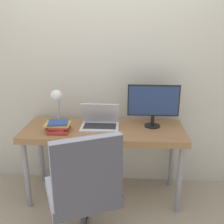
# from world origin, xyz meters

# --- Properties ---
(ground_plane) EXTENTS (12.00, 12.00, 0.00)m
(ground_plane) POSITION_xyz_m (0.00, 0.00, 0.00)
(ground_plane) COLOR tan
(wall_back) EXTENTS (8.00, 0.05, 2.60)m
(wall_back) POSITION_xyz_m (0.00, 0.63, 1.30)
(wall_back) COLOR beige
(wall_back) RESTS_ON ground_plane
(desk) EXTENTS (1.57, 0.57, 0.76)m
(desk) POSITION_xyz_m (0.00, 0.28, 0.68)
(desk) COLOR #996B42
(desk) RESTS_ON ground_plane
(laptop) EXTENTS (0.37, 0.26, 0.24)m
(laptop) POSITION_xyz_m (-0.04, 0.32, 0.81)
(laptop) COLOR silver
(laptop) RESTS_ON desk
(monitor) EXTENTS (0.50, 0.16, 0.42)m
(monitor) POSITION_xyz_m (0.48, 0.37, 1.00)
(monitor) COLOR black
(monitor) RESTS_ON desk
(desk_lamp) EXTENTS (0.11, 0.25, 0.37)m
(desk_lamp) POSITION_xyz_m (-0.45, 0.33, 1.03)
(desk_lamp) COLOR #4C4C51
(desk_lamp) RESTS_ON desk
(office_chair) EXTENTS (0.66, 0.64, 1.02)m
(office_chair) POSITION_xyz_m (-0.08, -0.43, 0.58)
(office_chair) COLOR black
(office_chair) RESTS_ON ground_plane
(book_stack) EXTENTS (0.24, 0.20, 0.09)m
(book_stack) POSITION_xyz_m (-0.42, 0.19, 0.80)
(book_stack) COLOR #B2382D
(book_stack) RESTS_ON desk
(tv_remote) EXTENTS (0.12, 0.17, 0.02)m
(tv_remote) POSITION_xyz_m (0.08, 0.08, 0.77)
(tv_remote) COLOR #4C4C51
(tv_remote) RESTS_ON desk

